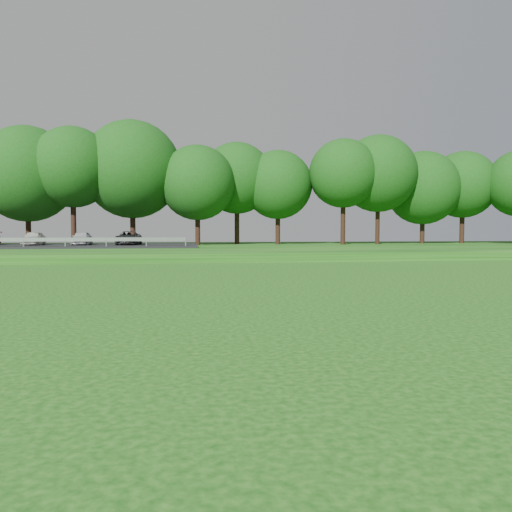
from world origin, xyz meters
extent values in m
cube|color=#0E3E0C|center=(0.00, 34.00, 0.30)|extent=(130.00, 30.00, 0.60)
cube|color=gray|center=(0.00, 20.00, 0.02)|extent=(130.00, 1.60, 0.04)
cube|color=black|center=(-24.00, 33.00, 0.69)|extent=(24.00, 9.00, 0.18)
imported|color=silver|center=(-26.00, 33.00, 1.38)|extent=(1.42, 3.52, 1.20)
imported|color=silver|center=(-22.00, 33.00, 1.38)|extent=(1.42, 3.52, 1.20)
imported|color=#313135|center=(-18.00, 33.00, 1.38)|extent=(1.99, 4.32, 1.20)
camera|label=1|loc=(-13.00, -12.32, 2.09)|focal=35.00mm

